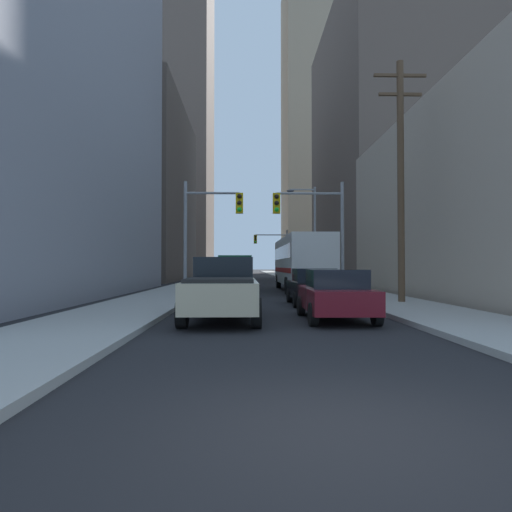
# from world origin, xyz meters

# --- Properties ---
(ground_plane) EXTENTS (400.00, 400.00, 0.00)m
(ground_plane) POSITION_xyz_m (0.00, 0.00, 0.00)
(ground_plane) COLOR black
(sidewalk_left) EXTENTS (3.37, 160.00, 0.15)m
(sidewalk_left) POSITION_xyz_m (-5.16, 50.00, 0.07)
(sidewalk_left) COLOR #9E9E99
(sidewalk_left) RESTS_ON ground
(sidewalk_right) EXTENTS (3.37, 160.00, 0.15)m
(sidewalk_right) POSITION_xyz_m (5.16, 50.00, 0.07)
(sidewalk_right) COLOR #9E9E99
(sidewalk_right) RESTS_ON ground
(city_bus) EXTENTS (2.67, 11.52, 3.40)m
(city_bus) POSITION_xyz_m (2.61, 24.48, 1.93)
(city_bus) COLOR silver
(city_bus) RESTS_ON ground
(pickup_truck_beige) EXTENTS (2.20, 5.41, 1.90)m
(pickup_truck_beige) POSITION_xyz_m (-1.65, 9.30, 0.93)
(pickup_truck_beige) COLOR #C6B793
(pickup_truck_beige) RESTS_ON ground
(cargo_van_green) EXTENTS (2.16, 5.22, 2.26)m
(cargo_van_green) POSITION_xyz_m (-1.60, 24.92, 1.29)
(cargo_van_green) COLOR #195938
(cargo_van_green) RESTS_ON ground
(sedan_maroon) EXTENTS (1.95, 4.23, 1.52)m
(sedan_maroon) POSITION_xyz_m (1.73, 9.09, 0.77)
(sedan_maroon) COLOR maroon
(sedan_maroon) RESTS_ON ground
(sedan_black) EXTENTS (1.95, 4.22, 1.52)m
(sedan_black) POSITION_xyz_m (1.86, 14.43, 0.77)
(sedan_black) COLOR black
(sedan_black) RESTS_ON ground
(sedan_grey) EXTENTS (1.95, 4.24, 1.52)m
(sedan_grey) POSITION_xyz_m (-1.76, 19.47, 0.77)
(sedan_grey) COLOR slate
(sedan_grey) RESTS_ON ground
(sedan_red) EXTENTS (1.95, 4.24, 1.52)m
(sedan_red) POSITION_xyz_m (-1.78, 32.14, 0.77)
(sedan_red) COLOR maroon
(sedan_red) RESTS_ON ground
(sedan_navy) EXTENTS (1.95, 4.20, 1.52)m
(sedan_navy) POSITION_xyz_m (-1.70, 46.67, 0.77)
(sedan_navy) COLOR #141E4C
(sedan_navy) RESTS_ON ground
(traffic_signal_near_left) EXTENTS (3.07, 0.44, 6.00)m
(traffic_signal_near_left) POSITION_xyz_m (-2.80, 18.91, 4.01)
(traffic_signal_near_left) COLOR gray
(traffic_signal_near_left) RESTS_ON ground
(traffic_signal_near_right) EXTENTS (3.71, 0.44, 6.00)m
(traffic_signal_near_right) POSITION_xyz_m (2.50, 18.91, 4.04)
(traffic_signal_near_right) COLOR gray
(traffic_signal_near_right) RESTS_ON ground
(traffic_signal_far_right) EXTENTS (4.14, 0.44, 6.00)m
(traffic_signal_far_right) POSITION_xyz_m (2.30, 50.16, 4.06)
(traffic_signal_far_right) COLOR gray
(traffic_signal_far_right) RESTS_ON ground
(utility_pole_right) EXTENTS (2.20, 0.28, 10.20)m
(utility_pole_right) POSITION_xyz_m (5.50, 14.19, 5.38)
(utility_pole_right) COLOR brown
(utility_pole_right) RESTS_ON ground
(street_lamp_right) EXTENTS (2.18, 0.32, 7.50)m
(street_lamp_right) POSITION_xyz_m (3.84, 28.85, 4.52)
(street_lamp_right) COLOR gray
(street_lamp_right) RESTS_ON ground
(building_left_mid_office) EXTENTS (21.93, 24.31, 20.23)m
(building_left_mid_office) POSITION_xyz_m (-19.13, 48.49, 10.11)
(building_left_mid_office) COLOR #66564C
(building_left_mid_office) RESTS_ON ground
(building_left_far_tower) EXTENTS (21.58, 20.27, 70.51)m
(building_left_far_tower) POSITION_xyz_m (-18.93, 87.28, 35.25)
(building_left_far_tower) COLOR #66564C
(building_left_far_tower) RESTS_ON ground
(building_right_mid_block) EXTENTS (22.59, 25.95, 29.49)m
(building_right_mid_block) POSITION_xyz_m (19.52, 44.64, 14.74)
(building_right_mid_block) COLOR #66564C
(building_right_mid_block) RESTS_ON ground
(building_right_far_highrise) EXTENTS (22.24, 18.12, 65.29)m
(building_right_far_highrise) POSITION_xyz_m (18.64, 93.95, 32.64)
(building_right_far_highrise) COLOR tan
(building_right_far_highrise) RESTS_ON ground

